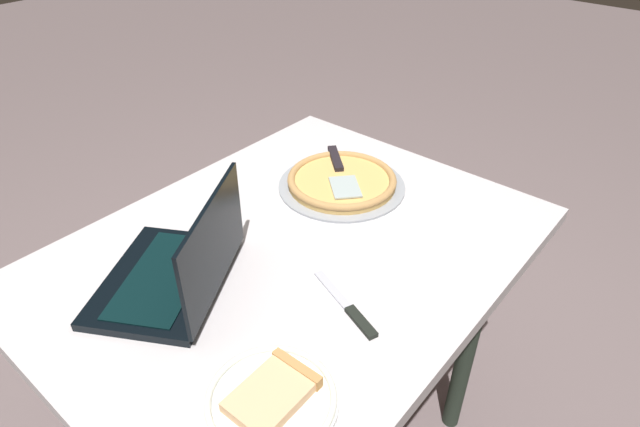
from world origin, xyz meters
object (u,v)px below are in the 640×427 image
object	(u,v)px
pizza_tray	(342,181)
dining_table	(293,272)
laptop	(179,270)
pizza_plate	(272,398)
table_knife	(350,309)

from	to	relation	value
pizza_tray	dining_table	bearing A→B (deg)	-165.28
dining_table	laptop	xyz separation A→B (m)	(-0.24, 0.09, 0.12)
dining_table	pizza_plate	xyz separation A→B (m)	(-0.32, -0.25, 0.09)
laptop	pizza_plate	bearing A→B (deg)	-103.48
dining_table	table_knife	bearing A→B (deg)	-108.62
laptop	pizza_plate	size ratio (longest dim) A/B	1.76
dining_table	laptop	size ratio (longest dim) A/B	2.86
pizza_plate	table_knife	bearing A→B (deg)	6.86
pizza_plate	pizza_tray	bearing A→B (deg)	28.56
dining_table	laptop	bearing A→B (deg)	159.92
table_knife	laptop	bearing A→B (deg)	118.04
dining_table	table_knife	world-z (taller)	table_knife
dining_table	pizza_tray	world-z (taller)	pizza_tray
laptop	pizza_tray	distance (m)	0.51
dining_table	laptop	world-z (taller)	laptop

